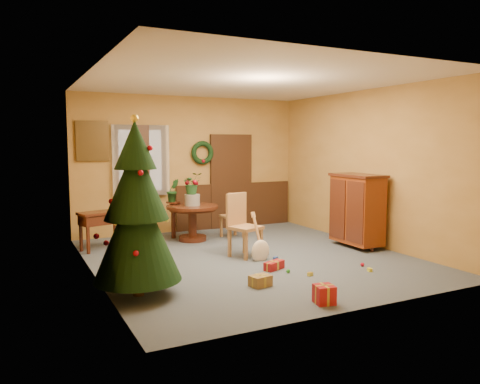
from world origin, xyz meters
TOP-DOWN VIEW (x-y plane):
  - room_envelope at (0.21, 2.70)m, footprint 5.50×5.50m
  - dining_table at (-0.36, 1.71)m, footprint 1.01×1.01m
  - urn at (-0.36, 1.71)m, footprint 0.30×0.30m
  - centerpiece_plant at (-0.36, 1.71)m, footprint 0.38×0.33m
  - chair_near at (-0.06, 0.16)m, footprint 0.59×0.59m
  - chair_far at (0.48, 1.56)m, footprint 0.44×0.44m
  - guitar at (0.07, -0.27)m, footprint 0.46×0.57m
  - plant_stand at (-0.62, 2.11)m, footprint 0.29×0.29m
  - stand_plant at (-0.62, 2.11)m, footprint 0.26×0.22m
  - christmas_tree at (-2.15, -1.11)m, footprint 1.09×1.09m
  - writing_desk at (-2.09, 1.69)m, footprint 0.86×0.60m
  - sideboard at (2.15, -0.16)m, footprint 0.56×1.05m
  - gift_a at (-0.59, -1.46)m, footprint 0.30×0.25m
  - gift_b at (-0.24, -2.40)m, footprint 0.26×0.26m
  - gift_c at (-1.77, -0.11)m, footprint 0.31×0.26m
  - gift_d at (-0.00, -0.83)m, footprint 0.38×0.28m
  - toy_a at (0.31, -0.33)m, footprint 0.09×0.08m
  - toy_b at (0.08, -1.09)m, footprint 0.06×0.06m
  - toy_c at (1.22, -1.56)m, footprint 0.07×0.09m
  - toy_d at (1.31, -1.29)m, footprint 0.06×0.06m
  - toy_e at (0.29, -1.36)m, footprint 0.09×0.07m

SIDE VIEW (x-z plane):
  - toy_a at x=0.31m, z-range 0.00..0.05m
  - toy_c at x=1.22m, z-range 0.00..0.05m
  - toy_e at x=0.29m, z-range 0.00..0.05m
  - toy_b at x=0.08m, z-range 0.00..0.06m
  - toy_d at x=1.31m, z-range 0.00..0.06m
  - gift_d at x=0.00m, z-range 0.00..0.13m
  - gift_c at x=-1.77m, z-range 0.00..0.14m
  - gift_a at x=-0.59m, z-range 0.00..0.15m
  - gift_b at x=-0.24m, z-range 0.00..0.22m
  - guitar at x=0.07m, z-range 0.01..0.76m
  - plant_stand at x=-0.62m, z-range 0.09..0.83m
  - dining_table at x=-0.36m, z-range 0.14..0.83m
  - chair_far at x=0.48m, z-range 0.03..0.97m
  - writing_desk at x=-2.09m, z-range 0.18..0.87m
  - chair_near at x=-0.06m, z-range 0.04..1.10m
  - sideboard at x=2.15m, z-range 0.05..1.39m
  - urn at x=-0.36m, z-range 0.70..0.91m
  - stand_plant at x=-0.62m, z-range 0.74..1.20m
  - christmas_tree at x=-2.15m, z-range -0.06..2.20m
  - room_envelope at x=0.21m, z-range -1.63..3.87m
  - centerpiece_plant at x=-0.36m, z-range 0.91..1.34m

